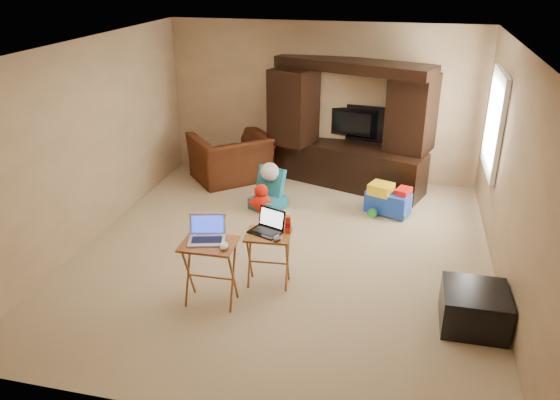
% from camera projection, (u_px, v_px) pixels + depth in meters
% --- Properties ---
extents(floor, '(5.50, 5.50, 0.00)m').
position_uv_depth(floor, '(284.00, 252.00, 6.80)').
color(floor, beige).
rests_on(floor, ground).
extents(ceiling, '(5.50, 5.50, 0.00)m').
position_uv_depth(ceiling, '(284.00, 46.00, 5.79)').
color(ceiling, silver).
rests_on(ceiling, ground).
extents(wall_back, '(5.00, 0.00, 5.00)m').
position_uv_depth(wall_back, '(322.00, 102.00, 8.74)').
color(wall_back, tan).
rests_on(wall_back, ground).
extents(wall_front, '(5.00, 0.00, 5.00)m').
position_uv_depth(wall_front, '(197.00, 283.00, 3.85)').
color(wall_front, tan).
rests_on(wall_front, ground).
extents(wall_left, '(0.00, 5.50, 5.50)m').
position_uv_depth(wall_left, '(89.00, 142.00, 6.82)').
color(wall_left, tan).
rests_on(wall_left, ground).
extents(wall_right, '(0.00, 5.50, 5.50)m').
position_uv_depth(wall_right, '(514.00, 176.00, 5.77)').
color(wall_right, tan).
rests_on(wall_right, ground).
extents(window_pane, '(0.00, 1.20, 1.20)m').
position_uv_depth(window_pane, '(496.00, 123.00, 7.09)').
color(window_pane, white).
rests_on(window_pane, ground).
extents(window_frame, '(0.06, 1.14, 1.34)m').
position_uv_depth(window_frame, '(494.00, 123.00, 7.10)').
color(window_frame, white).
rests_on(window_frame, ground).
extents(entertainment_center, '(2.49, 1.37, 1.99)m').
position_uv_depth(entertainment_center, '(350.00, 125.00, 8.45)').
color(entertainment_center, black).
rests_on(entertainment_center, floor).
extents(television, '(1.02, 0.29, 0.58)m').
position_uv_depth(television, '(352.00, 124.00, 8.67)').
color(television, black).
rests_on(television, entertainment_center).
extents(recliner, '(1.56, 1.55, 0.76)m').
position_uv_depth(recliner, '(231.00, 158.00, 8.90)').
color(recliner, '#4D2310').
rests_on(recliner, floor).
extents(child_rocker, '(0.59, 0.62, 0.58)m').
position_uv_depth(child_rocker, '(268.00, 189.00, 7.91)').
color(child_rocker, teal).
rests_on(child_rocker, floor).
extents(plush_toy, '(0.38, 0.31, 0.42)m').
position_uv_depth(plush_toy, '(261.00, 198.00, 7.84)').
color(plush_toy, red).
rests_on(plush_toy, floor).
extents(push_toy, '(0.73, 0.63, 0.46)m').
position_uv_depth(push_toy, '(388.00, 199.00, 7.74)').
color(push_toy, blue).
rests_on(push_toy, floor).
extents(ottoman, '(0.63, 0.63, 0.40)m').
position_uv_depth(ottoman, '(474.00, 308.00, 5.36)').
color(ottoman, black).
rests_on(ottoman, floor).
extents(tray_table_left, '(0.56, 0.45, 0.71)m').
position_uv_depth(tray_table_left, '(210.00, 273.00, 5.67)').
color(tray_table_left, '#975624').
rests_on(tray_table_left, floor).
extents(tray_table_right, '(0.51, 0.42, 0.63)m').
position_uv_depth(tray_table_right, '(268.00, 259.00, 6.02)').
color(tray_table_right, '#A25F27').
rests_on(tray_table_right, floor).
extents(laptop_left, '(0.44, 0.39, 0.24)m').
position_uv_depth(laptop_left, '(206.00, 231.00, 5.51)').
color(laptop_left, '#BBBCC0').
rests_on(laptop_left, tray_table_left).
extents(laptop_right, '(0.40, 0.37, 0.24)m').
position_uv_depth(laptop_right, '(265.00, 223.00, 5.87)').
color(laptop_right, black).
rests_on(laptop_right, tray_table_right).
extents(mouse_left, '(0.13, 0.16, 0.06)m').
position_uv_depth(mouse_left, '(224.00, 246.00, 5.41)').
color(mouse_left, white).
rests_on(mouse_left, tray_table_left).
extents(mouse_right, '(0.09, 0.13, 0.05)m').
position_uv_depth(mouse_right, '(277.00, 238.00, 5.74)').
color(mouse_right, '#47474C').
rests_on(mouse_right, tray_table_right).
extents(water_bottle, '(0.06, 0.06, 0.19)m').
position_uv_depth(water_bottle, '(288.00, 225.00, 5.88)').
color(water_bottle, red).
rests_on(water_bottle, tray_table_right).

